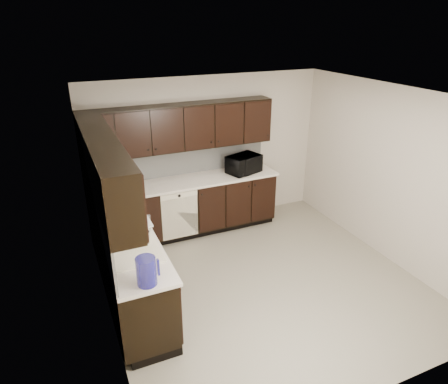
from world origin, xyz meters
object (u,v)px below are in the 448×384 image
object	(u,v)px
microwave	(244,164)
toaster_oven	(118,183)
blue_pitcher	(146,271)
sink	(134,254)
storage_bin	(127,231)

from	to	relation	value
microwave	toaster_oven	world-z (taller)	microwave
microwave	blue_pitcher	world-z (taller)	microwave
blue_pitcher	sink	bearing A→B (deg)	67.03
toaster_oven	storage_bin	bearing A→B (deg)	-112.04
storage_bin	blue_pitcher	bearing A→B (deg)	-89.78
toaster_oven	blue_pitcher	world-z (taller)	blue_pitcher
sink	storage_bin	world-z (taller)	sink
microwave	blue_pitcher	distance (m)	3.21
sink	storage_bin	distance (m)	0.30
toaster_oven	storage_bin	distance (m)	1.54
toaster_oven	blue_pitcher	distance (m)	2.48
sink	blue_pitcher	bearing A→B (deg)	-90.54
sink	microwave	distance (m)	2.75
sink	blue_pitcher	size ratio (longest dim) A/B	2.82
toaster_oven	storage_bin	size ratio (longest dim) A/B	0.60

